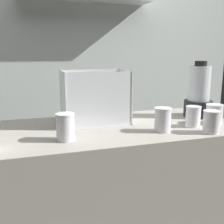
% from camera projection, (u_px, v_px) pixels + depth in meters
% --- Properties ---
extents(counter, '(1.40, 0.64, 0.90)m').
position_uv_depth(counter, '(112.00, 202.00, 1.56)').
color(counter, '#9E998E').
rests_on(counter, ground_plane).
extents(back_wall_unit, '(2.60, 0.24, 2.50)m').
position_uv_depth(back_wall_unit, '(82.00, 55.00, 2.10)').
color(back_wall_unit, silver).
rests_on(back_wall_unit, ground_plane).
extents(carrot_display_bin, '(0.36, 0.23, 0.29)m').
position_uv_depth(carrot_display_bin, '(95.00, 107.00, 1.52)').
color(carrot_display_bin, white).
rests_on(carrot_display_bin, counter).
extents(blender_pitcher, '(0.17, 0.17, 0.34)m').
position_uv_depth(blender_pitcher, '(199.00, 94.00, 1.67)').
color(blender_pitcher, black).
rests_on(blender_pitcher, counter).
extents(juice_cup_pomegranate_left, '(0.09, 0.09, 0.12)m').
position_uv_depth(juice_cup_pomegranate_left, '(65.00, 129.00, 1.22)').
color(juice_cup_pomegranate_left, white).
rests_on(juice_cup_pomegranate_left, counter).
extents(juice_cup_pomegranate_middle, '(0.09, 0.09, 0.12)m').
position_uv_depth(juice_cup_pomegranate_middle, '(163.00, 121.00, 1.36)').
color(juice_cup_pomegranate_middle, white).
rests_on(juice_cup_pomegranate_middle, counter).
extents(juice_cup_carrot_right, '(0.08, 0.08, 0.11)m').
position_uv_depth(juice_cup_carrot_right, '(193.00, 117.00, 1.46)').
color(juice_cup_carrot_right, white).
rests_on(juice_cup_carrot_right, counter).
extents(juice_cup_beet_far_right, '(0.08, 0.08, 0.11)m').
position_uv_depth(juice_cup_beet_far_right, '(211.00, 123.00, 1.34)').
color(juice_cup_beet_far_right, white).
rests_on(juice_cup_beet_far_right, counter).
extents(juice_cup_carrot_rightmost, '(0.09, 0.09, 0.11)m').
position_uv_depth(juice_cup_carrot_rightmost, '(214.00, 115.00, 1.52)').
color(juice_cup_carrot_rightmost, white).
rests_on(juice_cup_carrot_rightmost, counter).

